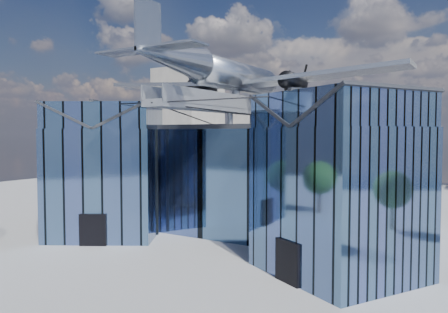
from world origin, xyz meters
The scene contains 4 objects.
ground_plane centered at (0.00, 0.00, 0.00)m, with size 120.00×120.00×0.00m, color gray.
museum centered at (0.00, 5.82, 5.54)m, with size 32.88×24.50×17.60m.
bg_towers centered at (1.45, 50.49, 10.01)m, with size 77.00×24.50×26.00m.
tree_side_w centered at (-24.78, 12.65, 3.21)m, with size 3.18×3.18×4.74m.
Camera 1 is at (18.76, -28.81, 9.09)m, focal length 35.00 mm.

